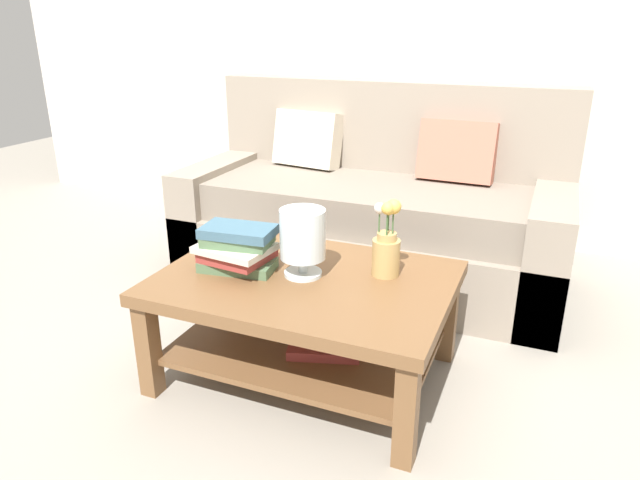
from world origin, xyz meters
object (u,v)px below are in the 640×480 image
Objects in this scene: couch at (373,213)px; coffee_table at (306,305)px; glass_hurricane_vase at (303,237)px; book_stack_main at (237,248)px; flower_pitcher at (387,246)px.

coffee_table is at bearing -86.36° from couch.
glass_hurricane_vase reaches higher than coffee_table.
coffee_table is at bearing 8.11° from book_stack_main.
couch is at bearing 79.59° from book_stack_main.
book_stack_main is at bearing -100.41° from couch.
coffee_table is 4.20× the size of glass_hurricane_vase.
flower_pitcher is (0.30, 0.13, -0.04)m from glass_hurricane_vase.
book_stack_main reaches higher than coffee_table.
couch is 1.03m from flower_pitcher.
book_stack_main is at bearing -171.89° from coffee_table.
glass_hurricane_vase is at bearing 11.49° from book_stack_main.
glass_hurricane_vase is at bearing 142.04° from coffee_table.
couch reaches higher than glass_hurricane_vase.
couch reaches higher than coffee_table.
book_stack_main is 1.01× the size of flower_pitcher.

